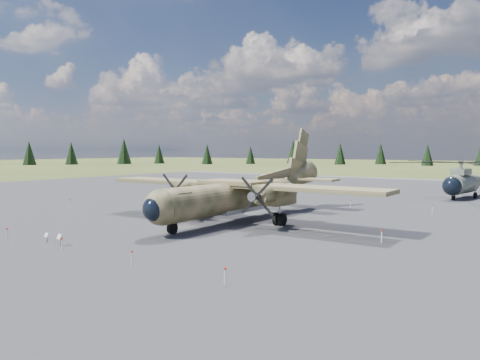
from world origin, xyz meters
The scene contains 8 objects.
ground centered at (0.00, 0.00, 0.00)m, with size 500.00×500.00×0.00m, color brown.
apron centered at (0.00, 10.00, 0.00)m, with size 120.00×120.00×0.04m, color slate.
transport_plane centered at (3.55, 2.71, 2.50)m, with size 26.23×23.90×8.68m.
helicopter_near centered at (15.53, 33.22, 3.26)m, with size 20.18×22.25×4.59m.
info_placard_left centered at (-1.31, -12.36, 0.42)m, with size 0.43×0.23×0.64m.
info_placard_right centered at (0.34, -12.51, 0.50)m, with size 0.51×0.30×0.76m.
barrier_fence centered at (-0.46, -0.08, 0.51)m, with size 33.12×29.62×0.85m.
treeline centered at (-4.50, -6.08, 4.70)m, with size 339.55×339.72×10.93m.
Camera 1 is at (26.16, -29.68, 6.01)m, focal length 35.00 mm.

